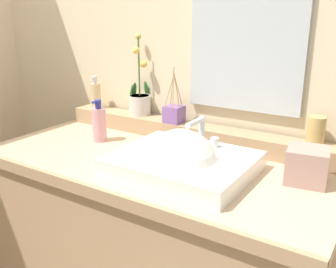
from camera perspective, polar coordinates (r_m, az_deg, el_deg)
The scene contains 12 objects.
wall_back at distance 1.76m, azimuth 6.50°, elevation 12.73°, with size 3.32×0.20×2.50m, color beige.
vanity_cabinet at distance 1.68m, azimuth -1.46°, elevation -17.41°, with size 1.38×0.67×0.86m.
back_ledge at distance 1.68m, azimuth 3.42°, elevation 0.25°, with size 1.30×0.11×0.08m, color tan.
sink_basin at distance 1.34m, azimuth 1.98°, elevation -4.85°, with size 0.48×0.40×0.29m.
soap_bar at distance 1.48m, azimuth 0.01°, elevation -0.54°, with size 0.07×0.04×0.02m, color beige.
potted_plant at distance 1.82m, azimuth -4.29°, elevation 5.31°, with size 0.11×0.12×0.38m.
soap_dispenser at distance 1.98m, azimuth -10.84°, elevation 5.80°, with size 0.05×0.06×0.16m.
tumbler_cup at distance 1.49m, azimuth 21.40°, elevation 0.50°, with size 0.06×0.06×0.10m, color tan.
reed_diffuser at distance 1.68m, azimuth 0.91°, elevation 3.07°, with size 0.08×0.10×0.25m.
lotion_bottle at distance 1.68m, azimuth -10.33°, elevation 1.54°, with size 0.06×0.07×0.19m.
tissue_box at distance 1.33m, azimuth 20.20°, elevation -4.46°, with size 0.13×0.13×0.12m, color tan.
mirror at distance 1.57m, azimuth 11.68°, elevation 14.20°, with size 0.48×0.02×0.59m, color silver.
Camera 1 is at (0.77, -1.14, 1.39)m, focal length 40.49 mm.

